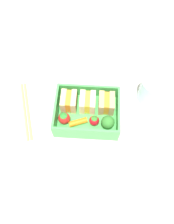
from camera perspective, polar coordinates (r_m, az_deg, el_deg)
name	(u,v)px	position (r cm, az deg, el deg)	size (l,w,h in cm)	color
ground_plane	(87,118)	(61.52, 0.00, -1.57)	(120.00, 120.00, 2.00)	beige
bento_tray	(87,115)	(60.08, 0.00, -0.91)	(16.95, 13.30, 1.20)	#4BB655
bento_rim	(87,111)	(57.52, 0.00, 0.35)	(16.95, 13.30, 4.54)	#4BB655
sandwich_left	(69,101)	(59.17, -4.74, 2.80)	(4.14, 5.18, 4.40)	#D4B382
sandwich_center_left	(88,102)	(58.82, 0.15, 2.55)	(4.14, 5.18, 4.40)	beige
sandwich_center	(106,103)	(58.90, 5.07, 2.28)	(4.14, 5.18, 4.40)	tan
strawberry_far_left	(64,118)	(57.49, -6.03, -1.59)	(3.18, 3.18, 3.78)	red
carrot_stick_far_left	(78,122)	(57.76, -2.36, -2.67)	(1.54, 1.54, 4.90)	orange
strawberry_left	(94,120)	(57.17, 1.89, -2.22)	(2.71, 2.71, 3.31)	red
broccoli_floret	(108,122)	(55.75, 5.46, -2.73)	(3.49, 3.49, 4.62)	#94CA67
chopstick_pair	(26,110)	(63.47, -15.63, 0.49)	(6.81, 18.00, 0.70)	tan
drinking_glass	(151,90)	(62.90, 16.38, 5.46)	(6.47, 6.47, 7.54)	silver
folded_napkin	(99,177)	(55.28, 3.10, -16.67)	(10.46, 9.65, 0.40)	silver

